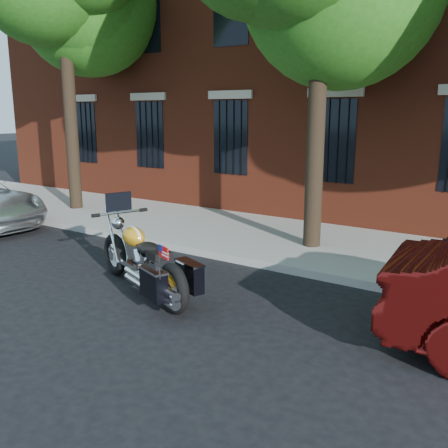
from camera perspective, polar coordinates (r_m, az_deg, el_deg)
The scene contains 5 objects.
ground at distance 8.55m, azimuth -1.42°, elevation -7.09°, with size 120.00×120.00×0.00m, color black.
curb at distance 9.62m, azimuth 3.41°, elevation -4.37°, with size 40.00×0.16×0.15m, color gray.
sidewalk at distance 11.21m, azimuth 8.39°, elevation -2.01°, with size 40.00×3.60×0.15m, color gray.
building at distance 17.51m, azimuth 19.78°, elevation 22.21°, with size 26.00×10.08×12.00m.
motorcycle at distance 8.07m, azimuth -9.06°, elevation -4.55°, with size 2.80×1.60×1.55m.
Camera 1 is at (4.73, -6.51, 2.89)m, focal length 40.00 mm.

